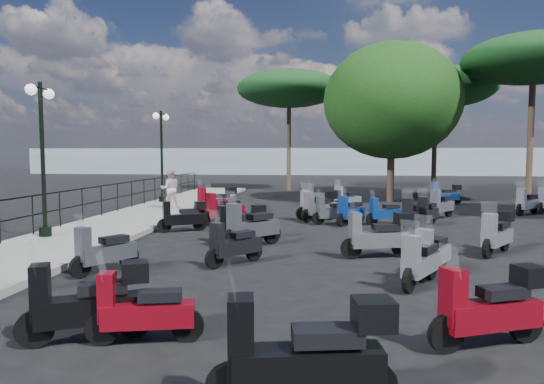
# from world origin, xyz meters

# --- Properties ---
(ground) EXTENTS (120.00, 120.00, 0.00)m
(ground) POSITION_xyz_m (0.00, 0.00, 0.00)
(ground) COLOR black
(ground) RESTS_ON ground
(sidewalk) EXTENTS (3.00, 30.00, 0.15)m
(sidewalk) POSITION_xyz_m (-6.50, 3.00, 0.07)
(sidewalk) COLOR slate
(sidewalk) RESTS_ON ground
(railing) EXTENTS (0.04, 26.04, 1.10)m
(railing) POSITION_xyz_m (-7.80, 2.80, 0.90)
(railing) COLOR black
(railing) RESTS_ON sidewalk
(lamp_post_1) EXTENTS (0.37, 1.22, 4.15)m
(lamp_post_1) POSITION_xyz_m (-7.31, -0.84, 2.52)
(lamp_post_1) COLOR black
(lamp_post_1) RESTS_ON sidewalk
(lamp_post_2) EXTENTS (0.44, 1.23, 4.22)m
(lamp_post_2) POSITION_xyz_m (-7.36, 8.73, 2.56)
(lamp_post_2) COLOR black
(lamp_post_2) RESTS_ON sidewalk
(pedestrian_far) EXTENTS (0.95, 0.85, 1.61)m
(pedestrian_far) POSITION_xyz_m (-6.12, 6.18, 0.95)
(pedestrian_far) COLOR beige
(pedestrian_far) RESTS_ON sidewalk
(scooter_0) EXTENTS (1.56, 0.88, 1.32)m
(scooter_0) POSITION_xyz_m (-2.69, -7.41, 0.50)
(scooter_0) COLOR black
(scooter_0) RESTS_ON ground
(scooter_1) EXTENTS (0.92, 1.40, 1.25)m
(scooter_1) POSITION_xyz_m (-4.12, -3.99, 0.43)
(scooter_1) COLOR black
(scooter_1) RESTS_ON ground
(scooter_2) EXTENTS (1.38, 1.09, 1.28)m
(scooter_2) POSITION_xyz_m (-2.04, -0.17, 0.48)
(scooter_2) COLOR black
(scooter_2) RESTS_ON ground
(scooter_3) EXTENTS (1.40, 0.88, 1.22)m
(scooter_3) POSITION_xyz_m (-4.08, 1.23, 0.46)
(scooter_3) COLOR black
(scooter_3) RESTS_ON ground
(scooter_4) EXTENTS (1.32, 1.31, 1.39)m
(scooter_4) POSITION_xyz_m (-3.17, 2.85, 0.48)
(scooter_4) COLOR black
(scooter_4) RESTS_ON ground
(scooter_5) EXTENTS (1.54, 1.23, 1.44)m
(scooter_5) POSITION_xyz_m (-3.97, 5.19, 0.54)
(scooter_5) COLOR black
(scooter_5) RESTS_ON ground
(scooter_6) EXTENTS (1.46, 0.57, 1.18)m
(scooter_6) POSITION_xyz_m (-1.98, -7.38, 0.41)
(scooter_6) COLOR black
(scooter_6) RESTS_ON ground
(scooter_7) EXTENTS (1.06, 1.24, 1.22)m
(scooter_7) POSITION_xyz_m (-1.67, -2.98, 0.42)
(scooter_7) COLOR black
(scooter_7) RESTS_ON ground
(scooter_8) EXTENTS (1.36, 1.41, 1.47)m
(scooter_8) POSITION_xyz_m (-1.62, -0.94, 0.51)
(scooter_8) COLOR black
(scooter_8) RESTS_ON ground
(scooter_9) EXTENTS (1.45, 0.78, 1.22)m
(scooter_9) POSITION_xyz_m (0.49, 3.28, 0.42)
(scooter_9) COLOR black
(scooter_9) RESTS_ON ground
(scooter_10) EXTENTS (1.62, 0.99, 1.40)m
(scooter_10) POSITION_xyz_m (0.02, 4.48, 0.53)
(scooter_10) COLOR black
(scooter_10) RESTS_ON ground
(scooter_11) EXTENTS (1.52, 0.76, 1.26)m
(scooter_11) POSITION_xyz_m (-0.05, 9.77, 0.44)
(scooter_11) COLOR black
(scooter_11) RESTS_ON ground
(scooter_12) EXTENTS (1.78, 0.63, 1.42)m
(scooter_12) POSITION_xyz_m (0.13, -8.82, 0.54)
(scooter_12) COLOR black
(scooter_12) RESTS_ON ground
(scooter_13) EXTENTS (1.56, 0.85, 1.31)m
(scooter_13) POSITION_xyz_m (2.33, -7.00, 0.49)
(scooter_13) COLOR black
(scooter_13) RESTS_ON ground
(scooter_14) EXTENTS (1.67, 0.74, 1.36)m
(scooter_14) POSITION_xyz_m (1.49, -1.91, 0.51)
(scooter_14) COLOR black
(scooter_14) RESTS_ON ground
(scooter_15) EXTENTS (1.03, 1.37, 1.28)m
(scooter_15) POSITION_xyz_m (1.10, 3.28, 0.44)
(scooter_15) COLOR black
(scooter_15) RESTS_ON ground
(scooter_16) EXTENTS (1.28, 1.35, 1.35)m
(scooter_16) POSITION_xyz_m (0.06, 4.13, 0.51)
(scooter_16) COLOR black
(scooter_16) RESTS_ON ground
(scooter_17) EXTENTS (1.26, 1.28, 1.35)m
(scooter_17) POSITION_xyz_m (1.12, 7.20, 0.47)
(scooter_17) COLOR black
(scooter_17) RESTS_ON ground
(scooter_19) EXTENTS (0.92, 1.42, 1.26)m
(scooter_19) POSITION_xyz_m (2.37, -3.50, 0.44)
(scooter_19) COLOR black
(scooter_19) RESTS_ON ground
(scooter_20) EXTENTS (1.12, 1.41, 1.31)m
(scooter_20) POSITION_xyz_m (4.34, -1.21, 0.49)
(scooter_20) COLOR black
(scooter_20) RESTS_ON ground
(scooter_21) EXTENTS (0.90, 1.47, 1.28)m
(scooter_21) POSITION_xyz_m (3.04, 2.72, 0.45)
(scooter_21) COLOR black
(scooter_21) RESTS_ON ground
(scooter_22) EXTENTS (1.40, 0.73, 1.18)m
(scooter_22) POSITION_xyz_m (2.26, 3.42, 0.41)
(scooter_22) COLOR black
(scooter_22) RESTS_ON ground
(scooter_23) EXTENTS (1.55, 0.64, 1.25)m
(scooter_23) POSITION_xyz_m (5.79, 10.16, 0.47)
(scooter_23) COLOR black
(scooter_23) RESTS_ON ground
(scooter_28) EXTENTS (1.16, 1.45, 1.39)m
(scooter_28) POSITION_xyz_m (4.51, 5.31, 0.48)
(scooter_28) COLOR black
(scooter_28) RESTS_ON ground
(scooter_29) EXTENTS (1.27, 1.26, 1.34)m
(scooter_29) POSITION_xyz_m (8.09, 6.74, 0.47)
(scooter_29) COLOR black
(scooter_29) RESTS_ON ground
(scooter_30) EXTENTS (0.92, 1.42, 1.26)m
(scooter_30) POSITION_xyz_m (2.00, -4.27, 0.44)
(scooter_30) COLOR black
(scooter_30) RESTS_ON ground
(scooter_32) EXTENTS (0.90, 1.47, 1.28)m
(scooter_32) POSITION_xyz_m (3.62, 3.24, 0.45)
(scooter_32) COLOR black
(scooter_32) RESTS_ON ground
(broadleaf_tree) EXTENTS (6.71, 6.71, 7.82)m
(broadleaf_tree) POSITION_xyz_m (3.44, 11.43, 4.97)
(broadleaf_tree) COLOR #38281E
(broadleaf_tree) RESTS_ON ground
(pine_0) EXTENTS (6.76, 6.76, 7.34)m
(pine_0) POSITION_xyz_m (6.46, 15.92, 6.14)
(pine_0) COLOR #38281E
(pine_0) RESTS_ON ground
(pine_1) EXTENTS (6.43, 6.43, 7.85)m
(pine_1) POSITION_xyz_m (9.70, 10.78, 6.71)
(pine_1) COLOR #38281E
(pine_1) RESTS_ON ground
(pine_2) EXTENTS (6.74, 6.74, 7.72)m
(pine_2) POSITION_xyz_m (-2.20, 18.37, 6.53)
(pine_2) COLOR #38281E
(pine_2) RESTS_ON ground
(distant_hills) EXTENTS (70.00, 8.00, 3.00)m
(distant_hills) POSITION_xyz_m (0.00, 45.00, 1.50)
(distant_hills) COLOR gray
(distant_hills) RESTS_ON ground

